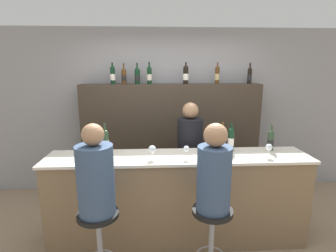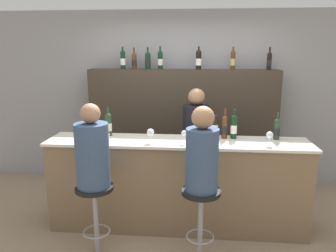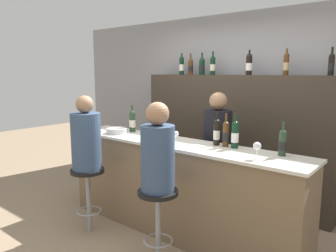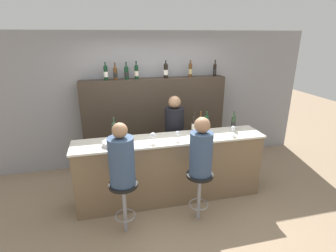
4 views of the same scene
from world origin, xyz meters
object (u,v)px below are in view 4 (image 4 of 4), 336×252
Objects in this scene: wine_glass_2 at (233,128)px; bar_stool_right at (200,184)px; wine_bottle_counter_0 at (115,131)px; bar_stool_left at (124,194)px; wine_bottle_backbar_6 at (215,70)px; guest_seated_left at (122,159)px; wine_bottle_backbar_1 at (115,73)px; metal_bowl at (111,143)px; bartender at (174,143)px; wine_bottle_counter_4 at (233,122)px; wine_bottle_counter_3 at (206,123)px; wine_bottle_backbar_0 at (106,72)px; wine_glass_1 at (177,133)px; wine_bottle_counter_2 at (200,124)px; wine_bottle_backbar_4 at (166,70)px; wine_glass_0 at (153,135)px; wine_bottle_counter_1 at (194,124)px; guest_seated_right at (201,150)px; wine_bottle_backbar_5 at (190,70)px; wine_bottle_backbar_3 at (136,72)px; wine_bottle_backbar_2 at (127,73)px.

wine_glass_2 is 0.20× the size of bar_stool_right.
wine_bottle_counter_0 is 0.46× the size of bar_stool_left.
wine_bottle_backbar_6 is 0.38× the size of guest_seated_left.
wine_bottle_backbar_1 reaches higher than guest_seated_left.
metal_bowl is 0.16× the size of bartender.
wine_bottle_counter_4 is at bearing -95.03° from wine_bottle_backbar_6.
wine_bottle_counter_3 is 1.05× the size of wine_bottle_backbar_0.
wine_bottle_counter_3 is 2.31× the size of wine_glass_1.
wine_bottle_backbar_4 is at bearing 105.48° from wine_bottle_counter_2.
wine_bottle_counter_0 reaches higher than wine_bottle_counter_3.
wine_bottle_counter_1 is at bearing 19.50° from wine_glass_0.
wine_bottle_counter_0 is 1.32m from guest_seated_right.
wine_bottle_backbar_5 is 2.07× the size of wine_glass_0.
wine_glass_0 reaches higher than wine_glass_2.
wine_bottle_backbar_3 is at bearing 127.77° from wine_bottle_counter_2.
wine_bottle_backbar_1 is 0.98× the size of wine_bottle_backbar_2.
wine_bottle_backbar_0 is at bearing 121.53° from guest_seated_right.
guest_seated_left is at bearing -180.00° from guest_seated_right.
wine_bottle_counter_2 is (1.34, 0.00, -0.00)m from wine_bottle_counter_0.
bar_stool_right is (0.59, -1.84, -1.32)m from wine_bottle_backbar_3.
wine_glass_1 is 0.09× the size of bartender.
wine_bottle_counter_4 is at bearing 41.70° from bar_stool_right.
wine_bottle_backbar_3 reaches higher than wine_glass_1.
wine_glass_0 is (-0.70, -0.25, -0.03)m from wine_bottle_counter_1.
wine_bottle_backbar_3 is at bearing 107.71° from guest_seated_right.
wine_bottle_backbar_1 is 2.26m from bar_stool_left.
wine_bottle_backbar_4 reaches higher than wine_bottle_backbar_5.
wine_bottle_backbar_5 reaches higher than wine_bottle_counter_3.
wine_bottle_counter_3 is 0.48m from wine_bottle_counter_4.
wine_glass_2 is at bearing -78.49° from wine_bottle_backbar_5.
wine_bottle_backbar_6 is at bearing 43.07° from bar_stool_left.
wine_bottle_counter_4 is 1.37m from wine_bottle_backbar_5.
wine_bottle_backbar_5 is at bearing 53.80° from wine_glass_0.
wine_bottle_counter_4 reaches higher than metal_bowl.
wine_bottle_backbar_0 is at bearing 89.51° from metal_bowl.
wine_glass_0 is at bearing 137.75° from guest_seated_right.
wine_glass_1 is 1.14m from bar_stool_left.
wine_bottle_backbar_1 is 0.38m from wine_bottle_backbar_3.
wine_bottle_counter_3 is at bearing 24.36° from wine_glass_1.
wine_bottle_counter_1 is at bearing 180.00° from wine_bottle_counter_3.
guest_seated_left is (-1.88, -0.75, -0.08)m from wine_bottle_counter_4.
wine_bottle_backbar_1 is at bearing 180.00° from wine_bottle_backbar_5.
wine_bottle_counter_0 is at bearing -180.00° from wine_bottle_counter_2.
wine_bottle_counter_2 reaches higher than metal_bowl.
wine_bottle_backbar_1 is 1.54m from metal_bowl.
wine_bottle_counter_4 is at bearing 62.65° from wine_glass_2.
wine_bottle_counter_3 is 0.43m from wine_glass_2.
wine_bottle_backbar_4 reaches higher than wine_glass_0.
wine_bottle_backbar_4 reaches higher than wine_glass_2.
wine_bottle_backbar_6 is (0.10, 1.10, 0.71)m from wine_bottle_counter_4.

